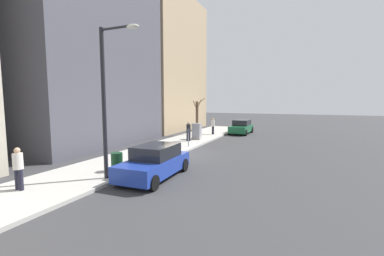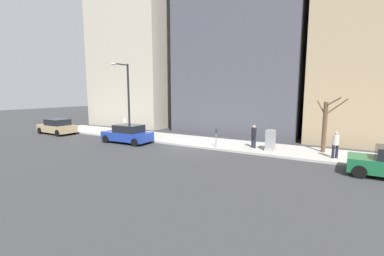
{
  "view_description": "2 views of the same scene",
  "coord_description": "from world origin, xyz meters",
  "px_view_note": "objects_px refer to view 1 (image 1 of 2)",
  "views": [
    {
      "loc": [
        -7.38,
        15.48,
        3.56
      ],
      "look_at": [
        0.73,
        -3.25,
        1.42
      ],
      "focal_mm": 24.0,
      "sensor_mm": 36.0,
      "label": 1
    },
    {
      "loc": [
        -16.59,
        -9.75,
        4.13
      ],
      "look_at": [
        1.57,
        0.79,
        1.25
      ],
      "focal_mm": 24.0,
      "sensor_mm": 36.0,
      "label": 2
    }
  ],
  "objects_px": {
    "parking_meter": "(188,136)",
    "bare_tree": "(197,117)",
    "office_tower_left": "(146,66)",
    "parked_car_green": "(241,127)",
    "utility_box": "(197,132)",
    "trash_bin": "(117,162)",
    "pedestrian_midblock": "(188,130)",
    "pedestrian_far_corner": "(18,166)",
    "pedestrian_near_meter": "(213,125)",
    "streetlamp": "(108,91)",
    "parked_car_blue": "(155,162)"
  },
  "relations": [
    {
      "from": "utility_box",
      "to": "office_tower_left",
      "type": "height_order",
      "value": "office_tower_left"
    },
    {
      "from": "trash_bin",
      "to": "pedestrian_midblock",
      "type": "relative_size",
      "value": 0.54
    },
    {
      "from": "parked_car_green",
      "to": "office_tower_left",
      "type": "distance_m",
      "value": 14.86
    },
    {
      "from": "pedestrian_near_meter",
      "to": "pedestrian_far_corner",
      "type": "xyz_separation_m",
      "value": [
        1.43,
        18.94,
        0.0
      ]
    },
    {
      "from": "parking_meter",
      "to": "bare_tree",
      "type": "height_order",
      "value": "bare_tree"
    },
    {
      "from": "pedestrian_far_corner",
      "to": "office_tower_left",
      "type": "distance_m",
      "value": 25.36
    },
    {
      "from": "parked_car_blue",
      "to": "pedestrian_far_corner",
      "type": "relative_size",
      "value": 2.57
    },
    {
      "from": "parked_car_green",
      "to": "trash_bin",
      "type": "height_order",
      "value": "parked_car_green"
    },
    {
      "from": "parked_car_blue",
      "to": "trash_bin",
      "type": "distance_m",
      "value": 2.04
    },
    {
      "from": "trash_bin",
      "to": "pedestrian_far_corner",
      "type": "bearing_deg",
      "value": 65.9
    },
    {
      "from": "parked_car_blue",
      "to": "parking_meter",
      "type": "distance_m",
      "value": 7.5
    },
    {
      "from": "parked_car_green",
      "to": "bare_tree",
      "type": "xyz_separation_m",
      "value": [
        3.84,
        3.46,
        1.23
      ]
    },
    {
      "from": "parked_car_green",
      "to": "pedestrian_far_corner",
      "type": "bearing_deg",
      "value": 81.55
    },
    {
      "from": "pedestrian_near_meter",
      "to": "streetlamp",
      "type": "bearing_deg",
      "value": -33.9
    },
    {
      "from": "streetlamp",
      "to": "pedestrian_midblock",
      "type": "relative_size",
      "value": 3.92
    },
    {
      "from": "streetlamp",
      "to": "pedestrian_far_corner",
      "type": "distance_m",
      "value": 4.49
    },
    {
      "from": "bare_tree",
      "to": "pedestrian_near_meter",
      "type": "xyz_separation_m",
      "value": [
        -1.48,
        -0.7,
        -0.88
      ]
    },
    {
      "from": "streetlamp",
      "to": "trash_bin",
      "type": "bearing_deg",
      "value": -61.59
    },
    {
      "from": "streetlamp",
      "to": "pedestrian_near_meter",
      "type": "xyz_separation_m",
      "value": [
        0.83,
        -16.39,
        -2.93
      ]
    },
    {
      "from": "office_tower_left",
      "to": "bare_tree",
      "type": "bearing_deg",
      "value": 154.11
    },
    {
      "from": "pedestrian_near_meter",
      "to": "pedestrian_far_corner",
      "type": "height_order",
      "value": "same"
    },
    {
      "from": "parking_meter",
      "to": "trash_bin",
      "type": "height_order",
      "value": "parking_meter"
    },
    {
      "from": "utility_box",
      "to": "trash_bin",
      "type": "xyz_separation_m",
      "value": [
        -0.4,
        11.3,
        -0.25
      ]
    },
    {
      "from": "utility_box",
      "to": "pedestrian_far_corner",
      "type": "distance_m",
      "value": 15.04
    },
    {
      "from": "parked_car_green",
      "to": "office_tower_left",
      "type": "height_order",
      "value": "office_tower_left"
    },
    {
      "from": "trash_bin",
      "to": "pedestrian_near_meter",
      "type": "distance_m",
      "value": 15.26
    },
    {
      "from": "pedestrian_far_corner",
      "to": "office_tower_left",
      "type": "xyz_separation_m",
      "value": [
        9.09,
        -22.62,
        7.01
      ]
    },
    {
      "from": "bare_tree",
      "to": "office_tower_left",
      "type": "height_order",
      "value": "office_tower_left"
    },
    {
      "from": "parked_car_blue",
      "to": "streetlamp",
      "type": "height_order",
      "value": "streetlamp"
    },
    {
      "from": "bare_tree",
      "to": "office_tower_left",
      "type": "distance_m",
      "value": 11.77
    },
    {
      "from": "parked_car_blue",
      "to": "pedestrian_far_corner",
      "type": "bearing_deg",
      "value": 44.84
    },
    {
      "from": "utility_box",
      "to": "bare_tree",
      "type": "xyz_separation_m",
      "value": [
        1.3,
        -3.25,
        1.12
      ]
    },
    {
      "from": "pedestrian_far_corner",
      "to": "trash_bin",
      "type": "bearing_deg",
      "value": -113.44
    },
    {
      "from": "parking_meter",
      "to": "bare_tree",
      "type": "xyz_separation_m",
      "value": [
        2.15,
        -7.0,
        0.99
      ]
    },
    {
      "from": "utility_box",
      "to": "parked_car_blue",
      "type": "bearing_deg",
      "value": 102.36
    },
    {
      "from": "streetlamp",
      "to": "parked_car_green",
      "type": "bearing_deg",
      "value": -94.56
    },
    {
      "from": "bare_tree",
      "to": "office_tower_left",
      "type": "xyz_separation_m",
      "value": [
        9.04,
        -4.39,
        6.13
      ]
    },
    {
      "from": "utility_box",
      "to": "office_tower_left",
      "type": "relative_size",
      "value": 0.09
    },
    {
      "from": "parking_meter",
      "to": "office_tower_left",
      "type": "distance_m",
      "value": 17.47
    },
    {
      "from": "pedestrian_midblock",
      "to": "office_tower_left",
      "type": "xyz_separation_m",
      "value": [
        10.08,
        -8.89,
        7.01
      ]
    },
    {
      "from": "trash_bin",
      "to": "pedestrian_far_corner",
      "type": "height_order",
      "value": "pedestrian_far_corner"
    },
    {
      "from": "parked_car_blue",
      "to": "parking_meter",
      "type": "relative_size",
      "value": 3.15
    },
    {
      "from": "streetlamp",
      "to": "pedestrian_midblock",
      "type": "height_order",
      "value": "streetlamp"
    },
    {
      "from": "utility_box",
      "to": "pedestrian_near_meter",
      "type": "height_order",
      "value": "pedestrian_near_meter"
    },
    {
      "from": "parked_car_green",
      "to": "pedestrian_near_meter",
      "type": "height_order",
      "value": "pedestrian_near_meter"
    },
    {
      "from": "trash_bin",
      "to": "office_tower_left",
      "type": "xyz_separation_m",
      "value": [
        10.73,
        -18.93,
        7.5
      ]
    },
    {
      "from": "parking_meter",
      "to": "pedestrian_midblock",
      "type": "xyz_separation_m",
      "value": [
        1.11,
        -2.49,
        0.11
      ]
    },
    {
      "from": "parked_car_green",
      "to": "parking_meter",
      "type": "height_order",
      "value": "parked_car_green"
    },
    {
      "from": "streetlamp",
      "to": "trash_bin",
      "type": "xyz_separation_m",
      "value": [
        0.62,
        -1.14,
        -3.42
      ]
    },
    {
      "from": "pedestrian_near_meter",
      "to": "parked_car_green",
      "type": "bearing_deg",
      "value": 102.58
    }
  ]
}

